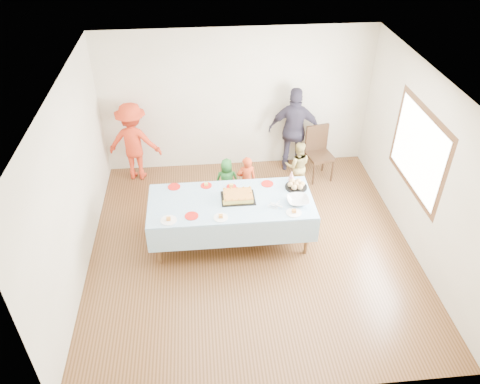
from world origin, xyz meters
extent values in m
plane|color=#472D14|center=(0.00, 0.00, 0.00)|extent=(5.00, 5.00, 0.00)
cube|color=#BEB59B|center=(0.00, 2.50, 1.35)|extent=(5.00, 0.04, 2.70)
cube|color=#BEB59B|center=(0.00, -2.50, 1.35)|extent=(5.00, 0.04, 2.70)
cube|color=#BEB59B|center=(-2.50, 0.00, 1.35)|extent=(0.04, 5.00, 2.70)
cube|color=#BEB59B|center=(2.50, 0.00, 1.35)|extent=(0.04, 5.00, 2.70)
cube|color=white|center=(0.00, 0.00, 2.70)|extent=(5.00, 5.00, 0.04)
cube|color=#472B16|center=(2.47, 0.20, 1.50)|extent=(0.03, 1.75, 1.35)
cylinder|color=brown|center=(-1.42, -0.22, 0.36)|extent=(0.06, 0.06, 0.73)
cylinder|color=brown|center=(0.82, -0.22, 0.36)|extent=(0.06, 0.06, 0.73)
cylinder|color=brown|center=(-1.42, 0.62, 0.36)|extent=(0.06, 0.06, 0.73)
cylinder|color=brown|center=(0.82, 0.62, 0.36)|extent=(0.06, 0.06, 0.73)
cube|color=brown|center=(-0.30, 0.20, 0.75)|extent=(2.40, 1.00, 0.04)
cube|color=white|center=(-0.30, 0.20, 0.78)|extent=(2.50, 1.10, 0.01)
cube|color=black|center=(-0.19, 0.24, 0.79)|extent=(0.51, 0.39, 0.01)
cube|color=#F0D95B|center=(-0.19, 0.24, 0.83)|extent=(0.43, 0.33, 0.06)
cube|color=#B56129|center=(-0.19, 0.24, 0.86)|extent=(0.43, 0.33, 0.01)
cylinder|color=black|center=(0.75, 0.45, 0.79)|extent=(0.35, 0.35, 0.02)
sphere|color=#DDBC6B|center=(0.84, 0.45, 0.84)|extent=(0.09, 0.09, 0.09)
sphere|color=#DDBC6B|center=(0.80, 0.53, 0.84)|extent=(0.09, 0.09, 0.09)
sphere|color=#DDBC6B|center=(0.70, 0.53, 0.84)|extent=(0.09, 0.09, 0.09)
sphere|color=#DDBC6B|center=(0.66, 0.45, 0.84)|extent=(0.09, 0.09, 0.09)
sphere|color=#DDBC6B|center=(0.70, 0.37, 0.84)|extent=(0.09, 0.09, 0.09)
sphere|color=#DDBC6B|center=(0.80, 0.37, 0.84)|extent=(0.09, 0.09, 0.09)
sphere|color=#DDBC6B|center=(0.75, 0.45, 0.84)|extent=(0.09, 0.09, 0.09)
imported|color=silver|center=(0.70, 0.05, 0.82)|extent=(0.34, 0.34, 0.08)
cone|color=white|center=(0.71, 0.66, 0.87)|extent=(0.10, 0.10, 0.18)
cylinder|color=red|center=(-1.16, 0.64, 0.79)|extent=(0.20, 0.20, 0.01)
cylinder|color=red|center=(-0.66, 0.63, 0.79)|extent=(0.18, 0.18, 0.01)
cylinder|color=red|center=(-0.26, 0.56, 0.79)|extent=(0.16, 0.16, 0.01)
cylinder|color=red|center=(0.31, 0.58, 0.79)|extent=(0.19, 0.19, 0.01)
cylinder|color=red|center=(-0.90, -0.12, 0.79)|extent=(0.20, 0.20, 0.01)
cylinder|color=white|center=(-1.23, -0.19, 0.79)|extent=(0.24, 0.24, 0.01)
cylinder|color=white|center=(-0.48, -0.20, 0.79)|extent=(0.22, 0.22, 0.01)
cylinder|color=white|center=(0.59, -0.19, 0.79)|extent=(0.23, 0.23, 0.01)
cylinder|color=black|center=(1.35, 1.60, 0.23)|extent=(0.04, 0.04, 0.45)
cylinder|color=black|center=(1.72, 1.68, 0.23)|extent=(0.04, 0.04, 0.45)
cylinder|color=black|center=(1.27, 1.97, 0.23)|extent=(0.04, 0.04, 0.45)
cylinder|color=black|center=(1.64, 2.05, 0.23)|extent=(0.04, 0.04, 0.45)
cube|color=black|center=(1.50, 1.83, 0.47)|extent=(0.53, 0.53, 0.05)
cube|color=black|center=(1.45, 2.02, 0.76)|extent=(0.44, 0.13, 0.53)
imported|color=#B73616|center=(0.04, 1.16, 0.47)|extent=(0.36, 0.25, 0.94)
imported|color=#246C2A|center=(-0.29, 1.26, 0.42)|extent=(0.43, 0.29, 0.84)
imported|color=tan|center=(1.01, 1.54, 0.47)|extent=(0.50, 0.42, 0.94)
imported|color=red|center=(-1.93, 2.20, 0.76)|extent=(1.06, 0.71, 1.51)
imported|color=#322D3E|center=(1.06, 2.20, 0.84)|extent=(1.05, 0.62, 1.68)
camera|label=1|loc=(-0.71, -5.46, 5.03)|focal=35.00mm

